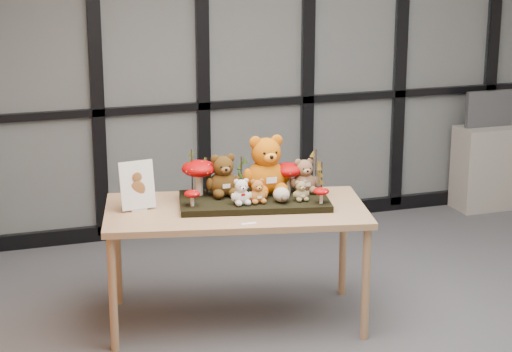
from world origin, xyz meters
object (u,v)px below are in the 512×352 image
object	(u,v)px
bear_beige_small	(301,189)
monitor	(489,109)
display_table	(236,218)
diorama_tray	(254,201)
bear_tan_back	(304,174)
mushroom_back_left	(199,176)
mushroom_back_right	(288,176)
cabinet	(487,168)
plush_cream_hedgehog	(281,194)
bear_brown_medium	(223,173)
bear_white_bow	(241,190)
mushroom_front_right	(321,195)
bear_pooh_yellow	(266,162)
mushroom_front_left	(192,197)
sign_holder	(137,187)
bear_small_yellow	(257,190)

from	to	relation	value
bear_beige_small	monitor	distance (m)	3.00
display_table	diorama_tray	distance (m)	0.16
bear_tan_back	monitor	xyz separation A→B (m)	(2.36, 1.58, -0.02)
mushroom_back_left	mushroom_back_right	xyz separation A→B (m)	(0.56, -0.12, -0.02)
mushroom_back_right	cabinet	distance (m)	2.94
bear_beige_small	cabinet	distance (m)	3.04
bear_tan_back	plush_cream_hedgehog	xyz separation A→B (m)	(-0.21, -0.16, -0.07)
mushroom_back_left	bear_brown_medium	bearing A→B (deg)	-24.20
bear_white_bow	bear_tan_back	bearing A→B (deg)	27.16
diorama_tray	cabinet	size ratio (longest dim) A/B	1.26
mushroom_front_right	bear_brown_medium	bearing A→B (deg)	146.04
display_table	bear_white_bow	xyz separation A→B (m)	(0.02, -0.06, 0.20)
bear_pooh_yellow	cabinet	size ratio (longest dim) A/B	0.57
mushroom_front_right	monitor	bearing A→B (deg)	38.22
mushroom_back_right	cabinet	xyz separation A→B (m)	(2.45, 1.53, -0.54)
mushroom_front_left	cabinet	world-z (taller)	mushroom_front_left
bear_white_bow	sign_holder	size ratio (longest dim) A/B	0.58
bear_brown_medium	sign_holder	xyz separation A→B (m)	(-0.55, -0.01, -0.04)
mushroom_back_left	monitor	distance (m)	3.33
mushroom_back_right	monitor	distance (m)	2.90
diorama_tray	mushroom_front_left	distance (m)	0.42
bear_small_yellow	bear_white_bow	bearing A→B (deg)	-168.22
mushroom_front_left	bear_small_yellow	bearing A→B (deg)	-8.64
bear_brown_medium	bear_small_yellow	bearing A→B (deg)	-41.93
bear_white_bow	sign_holder	world-z (taller)	sign_holder
bear_tan_back	bear_white_bow	distance (m)	0.48
display_table	mushroom_front_left	size ratio (longest dim) A/B	15.99
mushroom_front_left	cabinet	bearing A→B (deg)	27.59
diorama_tray	mushroom_back_right	world-z (taller)	mushroom_back_right
bear_white_bow	mushroom_front_right	xyz separation A→B (m)	(0.48, -0.14, -0.03)
cabinet	mushroom_back_right	bearing A→B (deg)	-148.06
cabinet	bear_brown_medium	bearing A→B (deg)	-152.89
mushroom_back_right	cabinet	size ratio (longest dim) A/B	0.28
bear_tan_back	cabinet	bearing A→B (deg)	45.86
bear_pooh_yellow	mushroom_front_left	bearing A→B (deg)	-155.02
display_table	bear_beige_small	distance (m)	0.44
bear_pooh_yellow	mushroom_front_left	world-z (taller)	bear_pooh_yellow
mushroom_back_left	monitor	xyz separation A→B (m)	(3.01, 1.43, -0.02)
bear_small_yellow	bear_pooh_yellow	bearing A→B (deg)	68.99
sign_holder	display_table	bearing A→B (deg)	-21.13
display_table	sign_holder	size ratio (longest dim) A/B	5.70
bear_white_bow	cabinet	bearing A→B (deg)	43.19
plush_cream_hedgehog	cabinet	bearing A→B (deg)	46.15
mushroom_back_left	mushroom_front_right	xyz separation A→B (m)	(0.67, -0.42, -0.07)
bear_pooh_yellow	plush_cream_hedgehog	bearing A→B (deg)	-69.95
bear_brown_medium	monitor	xyz separation A→B (m)	(2.87, 1.49, -0.05)
bear_white_bow	mushroom_back_right	bearing A→B (deg)	35.81
diorama_tray	bear_tan_back	size ratio (longest dim) A/B	3.78
bear_pooh_yellow	bear_brown_medium	size ratio (longest dim) A/B	1.41
plush_cream_hedgehog	bear_beige_small	bearing A→B (deg)	8.99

